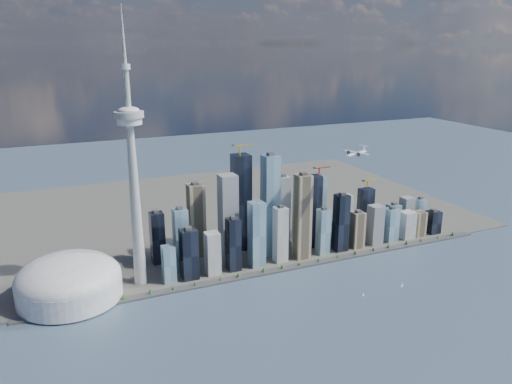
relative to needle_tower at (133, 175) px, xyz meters
name	(u,v)px	position (x,y,z in m)	size (l,w,h in m)	color
ground	(344,326)	(300.00, -310.00, -235.84)	(4000.00, 4000.00, 0.00)	#384B62
seawall	(282,269)	(300.00, -60.00, -233.84)	(1100.00, 22.00, 4.00)	#383838
land	(215,210)	(300.00, 390.00, -234.34)	(1400.00, 900.00, 3.00)	#4C4C47
shoreline_trees	(282,267)	(300.00, -60.00, -227.06)	(960.53, 7.20, 8.80)	#3F2D1E
skyscraper_cluster	(288,220)	(359.62, 26.82, -155.04)	(736.00, 142.00, 260.22)	black
needle_tower	(133,175)	(0.00, 0.00, 0.00)	(56.00, 56.00, 550.50)	#ACACA7
dome_stadium	(69,281)	(-140.00, -10.00, -196.40)	(200.00, 200.00, 86.00)	silver
airplane	(356,153)	(461.79, -88.06, 21.41)	(71.90, 64.37, 18.11)	silver
sailboat_west	(402,285)	(494.57, -230.36, -232.72)	(7.04, 2.72, 9.71)	white
sailboat_east	(363,295)	(397.43, -231.39, -233.05)	(6.24, 3.11, 8.68)	white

